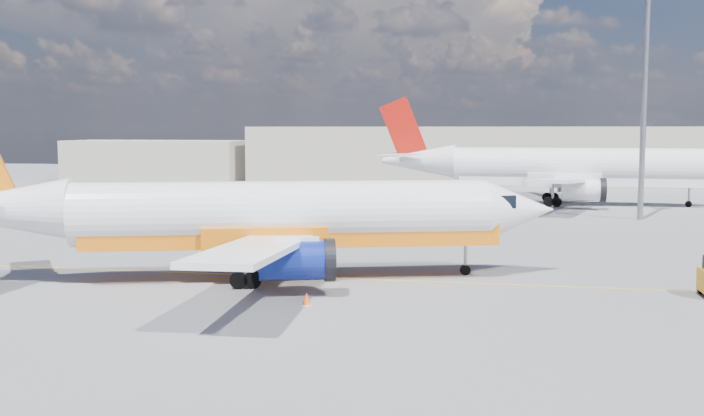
# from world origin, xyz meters

# --- Properties ---
(ground) EXTENTS (240.00, 240.00, 0.00)m
(ground) POSITION_xyz_m (0.00, 0.00, 0.00)
(ground) COLOR slate
(ground) RESTS_ON ground
(taxi_line) EXTENTS (70.00, 0.15, 0.01)m
(taxi_line) POSITION_xyz_m (0.00, 3.00, 0.01)
(taxi_line) COLOR yellow
(taxi_line) RESTS_ON ground
(terminal_main) EXTENTS (70.00, 14.00, 8.00)m
(terminal_main) POSITION_xyz_m (5.00, 75.00, 4.00)
(terminal_main) COLOR beige
(terminal_main) RESTS_ON ground
(terminal_annex) EXTENTS (26.00, 10.00, 6.00)m
(terminal_annex) POSITION_xyz_m (-45.00, 72.00, 3.00)
(terminal_annex) COLOR beige
(terminal_annex) RESTS_ON ground
(main_jet) EXTENTS (32.05, 24.39, 9.71)m
(main_jet) POSITION_xyz_m (-6.74, 2.07, 3.24)
(main_jet) COLOR white
(main_jet) RESTS_ON ground
(second_jet) EXTENTS (36.67, 29.02, 11.12)m
(second_jet) POSITION_xyz_m (11.24, 46.15, 3.71)
(second_jet) COLOR white
(second_jet) RESTS_ON ground
(traffic_cone) EXTENTS (0.41, 0.41, 0.58)m
(traffic_cone) POSITION_xyz_m (-3.12, -3.38, 0.28)
(traffic_cone) COLOR white
(traffic_cone) RESTS_ON ground
(floodlight_mast) EXTENTS (1.64, 1.64, 22.44)m
(floodlight_mast) POSITION_xyz_m (16.80, 33.58, 13.45)
(floodlight_mast) COLOR gray
(floodlight_mast) RESTS_ON ground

